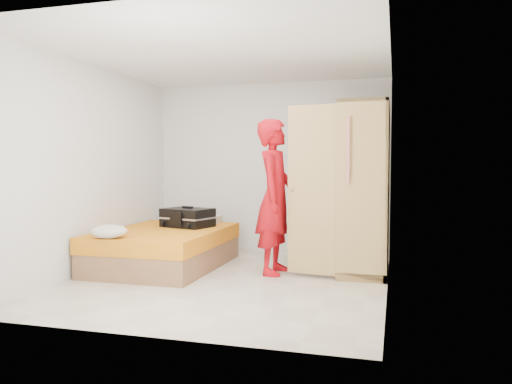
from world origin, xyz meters
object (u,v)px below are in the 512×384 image
(person, at_px, (275,197))
(wardrobe, at_px, (360,193))
(bed, at_px, (165,248))
(suitcase, at_px, (187,218))
(round_cushion, at_px, (109,231))

(person, bearing_deg, wardrobe, -70.06)
(bed, bearing_deg, wardrobe, 8.11)
(wardrobe, height_order, person, wardrobe)
(person, xyz_separation_m, suitcase, (-1.31, 0.31, -0.33))
(person, relative_size, round_cushion, 4.69)
(wardrobe, bearing_deg, bed, -171.89)
(wardrobe, xyz_separation_m, person, (-1.01, -0.33, -0.04))
(person, bearing_deg, bed, 92.88)
(bed, distance_m, suitcase, 0.53)
(wardrobe, relative_size, round_cushion, 5.16)
(wardrobe, distance_m, suitcase, 2.35)
(bed, xyz_separation_m, wardrobe, (2.50, 0.36, 0.75))
(wardrobe, distance_m, round_cushion, 3.06)
(suitcase, bearing_deg, bed, -101.65)
(round_cushion, bearing_deg, bed, 73.91)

